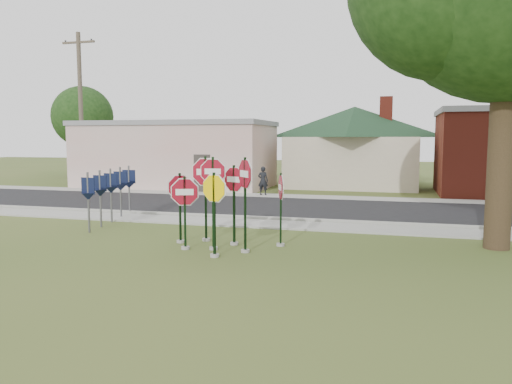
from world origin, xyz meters
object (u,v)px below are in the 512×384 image
(stop_sign_left, at_px, (185,204))
(pedestrian, at_px, (263,181))
(stop_sign_center, at_px, (213,191))
(stop_sign_yellow, at_px, (214,204))
(utility_pole_near, at_px, (81,108))

(stop_sign_left, bearing_deg, pedestrian, 95.50)
(stop_sign_center, bearing_deg, stop_sign_yellow, -67.68)
(pedestrian, bearing_deg, utility_pole_near, -2.45)
(stop_sign_yellow, bearing_deg, stop_sign_center, 112.32)
(stop_sign_center, height_order, pedestrian, stop_sign_center)
(stop_sign_left, relative_size, pedestrian, 1.40)
(stop_sign_center, height_order, stop_sign_left, stop_sign_center)
(stop_sign_center, height_order, utility_pole_near, utility_pole_near)
(stop_sign_center, relative_size, utility_pole_near, 0.28)
(stop_sign_left, bearing_deg, stop_sign_center, 11.67)
(stop_sign_left, distance_m, utility_pole_near, 19.63)
(stop_sign_yellow, height_order, utility_pole_near, utility_pole_near)
(stop_sign_yellow, bearing_deg, stop_sign_left, 149.80)
(stop_sign_left, height_order, utility_pole_near, utility_pole_near)
(pedestrian, bearing_deg, stop_sign_yellow, 101.44)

